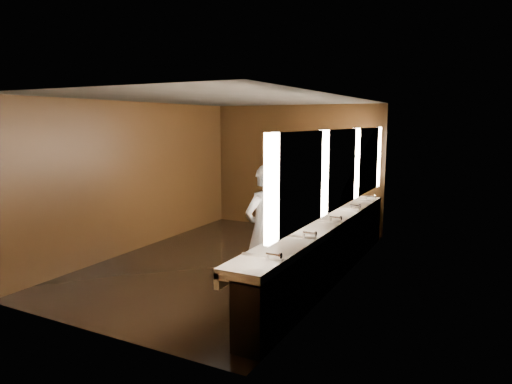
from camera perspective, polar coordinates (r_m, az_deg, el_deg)
floor at (r=8.05m, az=-3.48°, el=-8.80°), size 6.00×6.00×0.00m
ceiling at (r=7.68m, az=-3.68°, el=11.53°), size 4.00×6.00×0.02m
wall_back at (r=10.41m, az=4.99°, el=3.09°), size 4.00×0.02×2.80m
wall_front at (r=5.43m, az=-20.15°, el=-2.71°), size 4.00×0.02×2.80m
wall_left at (r=8.93m, az=-14.64°, el=1.88°), size 0.02×6.00×2.80m
wall_right at (r=6.93m, az=10.73°, el=0.08°), size 0.02×6.00×2.80m
sink_counter at (r=7.18m, az=8.93°, el=-6.95°), size 0.55×5.40×1.01m
mirror_band at (r=6.89m, az=10.65°, el=2.97°), size 0.06×5.03×1.15m
person at (r=6.47m, az=1.02°, el=-4.72°), size 0.64×0.78×1.84m
trash_bin at (r=6.43m, az=4.09°, el=-10.81°), size 0.43×0.43×0.55m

